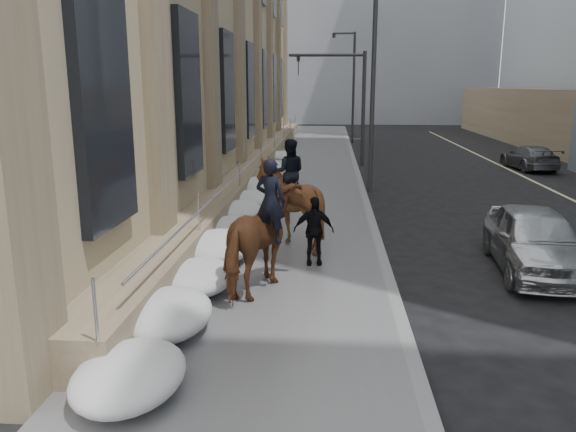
{
  "coord_description": "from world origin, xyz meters",
  "views": [
    {
      "loc": [
        1.28,
        -8.75,
        4.27
      ],
      "look_at": [
        0.45,
        2.19,
        1.7
      ],
      "focal_mm": 35.0,
      "sensor_mm": 36.0,
      "label": 1
    }
  ],
  "objects_px": {
    "mounted_horse_left": "(266,238)",
    "pedestrian": "(314,231)",
    "car_grey": "(529,157)",
    "mounted_horse_right": "(289,200)",
    "car_silver": "(535,239)"
  },
  "relations": [
    {
      "from": "car_grey",
      "to": "car_silver",
      "type": "bearing_deg",
      "value": 66.76
    },
    {
      "from": "mounted_horse_left",
      "to": "car_silver",
      "type": "bearing_deg",
      "value": -144.36
    },
    {
      "from": "mounted_horse_left",
      "to": "car_grey",
      "type": "height_order",
      "value": "mounted_horse_left"
    },
    {
      "from": "car_silver",
      "to": "car_grey",
      "type": "height_order",
      "value": "car_silver"
    },
    {
      "from": "mounted_horse_left",
      "to": "pedestrian",
      "type": "height_order",
      "value": "mounted_horse_left"
    },
    {
      "from": "car_grey",
      "to": "pedestrian",
      "type": "bearing_deg",
      "value": 52.83
    },
    {
      "from": "car_grey",
      "to": "mounted_horse_right",
      "type": "bearing_deg",
      "value": 48.52
    },
    {
      "from": "mounted_horse_right",
      "to": "car_silver",
      "type": "bearing_deg",
      "value": 164.1
    },
    {
      "from": "pedestrian",
      "to": "car_silver",
      "type": "distance_m",
      "value": 5.15
    },
    {
      "from": "pedestrian",
      "to": "car_grey",
      "type": "xyz_separation_m",
      "value": [
        10.61,
        16.97,
        -0.32
      ]
    },
    {
      "from": "mounted_horse_left",
      "to": "pedestrian",
      "type": "relative_size",
      "value": 1.7
    },
    {
      "from": "mounted_horse_left",
      "to": "car_silver",
      "type": "xyz_separation_m",
      "value": [
        6.04,
        2.09,
        -0.48
      ]
    },
    {
      "from": "mounted_horse_left",
      "to": "car_grey",
      "type": "bearing_deg",
      "value": -104.9
    },
    {
      "from": "mounted_horse_right",
      "to": "pedestrian",
      "type": "relative_size",
      "value": 1.72
    },
    {
      "from": "mounted_horse_left",
      "to": "car_grey",
      "type": "distance_m",
      "value": 22.1
    }
  ]
}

